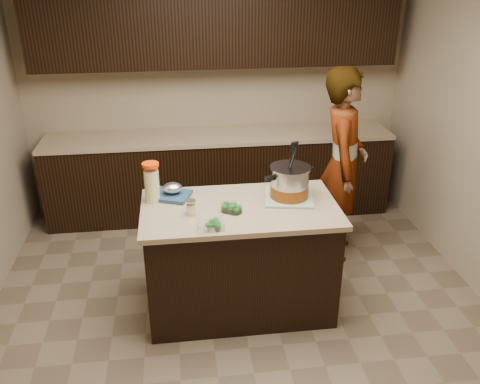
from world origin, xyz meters
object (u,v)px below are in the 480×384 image
object	(u,v)px
island	(240,258)
stock_pot	(290,184)
lemonade_pitcher	(152,184)
person	(342,166)

from	to	relation	value
island	stock_pot	size ratio (longest dim) A/B	3.33
lemonade_pitcher	person	xyz separation A→B (m)	(1.66, 0.54, -0.16)
lemonade_pitcher	person	bearing A→B (deg)	18.02
person	island	bearing A→B (deg)	143.96
island	person	size ratio (longest dim) A/B	0.83
stock_pot	person	world-z (taller)	person
lemonade_pitcher	person	size ratio (longest dim) A/B	0.17
stock_pot	person	distance (m)	0.90
lemonade_pitcher	person	world-z (taller)	person
stock_pot	island	bearing A→B (deg)	171.45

